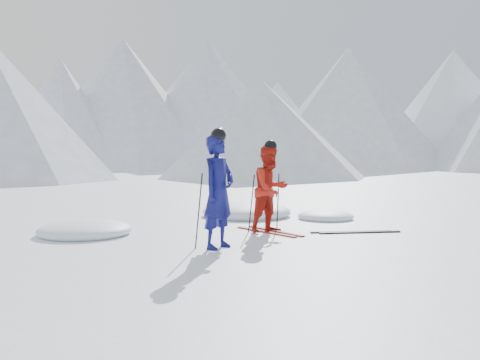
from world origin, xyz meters
TOP-DOWN VIEW (x-y plane):
  - ground at (0.00, 0.00)m, footprint 160.00×160.00m
  - mountain_range at (5.71, 35.31)m, footprint 106.15×62.94m
  - skier_blue at (-2.82, -0.38)m, footprint 0.83×0.71m
  - skier_red at (-1.05, 0.58)m, footprint 0.93×0.76m
  - pole_blue_left at (-3.12, -0.23)m, footprint 0.13×0.09m
  - pole_blue_right at (-2.57, -0.13)m, footprint 0.13×0.08m
  - pole_red_left at (-1.35, 0.83)m, footprint 0.12×0.09m
  - pole_red_right at (-0.75, 0.73)m, footprint 0.12×0.08m
  - ski_worn_left at (-1.17, 0.58)m, footprint 0.32×1.70m
  - ski_worn_right at (-0.93, 0.58)m, footprint 0.20×1.70m
  - ski_loose_a at (0.32, -0.33)m, footprint 1.57×0.82m
  - ski_loose_b at (0.42, -0.48)m, footprint 1.59×0.77m
  - snow_lumps at (-1.17, 2.65)m, footprint 7.30×3.34m

SIDE VIEW (x-z plane):
  - ground at x=0.00m, z-range 0.00..0.00m
  - snow_lumps at x=-1.17m, z-range -0.25..0.25m
  - ski_worn_left at x=-1.17m, z-range 0.00..0.03m
  - ski_worn_right at x=-0.93m, z-range 0.00..0.03m
  - ski_loose_a at x=0.32m, z-range 0.00..0.03m
  - ski_loose_b at x=0.42m, z-range 0.00..0.03m
  - pole_red_left at x=-1.35m, z-range 0.00..1.19m
  - pole_red_right at x=-0.75m, z-range 0.00..1.19m
  - pole_blue_left at x=-3.12m, z-range 0.00..1.29m
  - pole_blue_right at x=-2.57m, z-range 0.00..1.29m
  - skier_red at x=-1.05m, z-range 0.00..1.78m
  - skier_blue at x=-2.82m, z-range 0.00..1.94m
  - mountain_range at x=5.71m, z-range -1.04..14.49m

